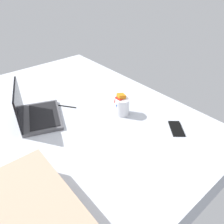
# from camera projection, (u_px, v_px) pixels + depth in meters

# --- Properties ---
(bed_mattress) EXTENTS (1.80, 1.40, 0.18)m
(bed_mattress) POSITION_uv_depth(u_px,v_px,m) (66.00, 126.00, 1.45)
(bed_mattress) COLOR #B7BCC6
(bed_mattress) RESTS_ON ground
(laptop) EXTENTS (0.39, 0.34, 0.23)m
(laptop) POSITION_uv_depth(u_px,v_px,m) (35.00, 113.00, 1.34)
(laptop) COLOR #4C4C51
(laptop) RESTS_ON bed_mattress
(snack_cup) EXTENTS (0.09, 0.09, 0.14)m
(snack_cup) POSITION_uv_depth(u_px,v_px,m) (122.00, 106.00, 1.38)
(snack_cup) COLOR silver
(snack_cup) RESTS_ON bed_mattress
(cell_phone) EXTENTS (0.15, 0.14, 0.01)m
(cell_phone) POSITION_uv_depth(u_px,v_px,m) (176.00, 129.00, 1.28)
(cell_phone) COLOR black
(cell_phone) RESTS_ON bed_mattress
(charger_cable) EXTENTS (0.14, 0.10, 0.01)m
(charger_cable) POSITION_uv_depth(u_px,v_px,m) (64.00, 106.00, 1.48)
(charger_cable) COLOR black
(charger_cable) RESTS_ON bed_mattress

